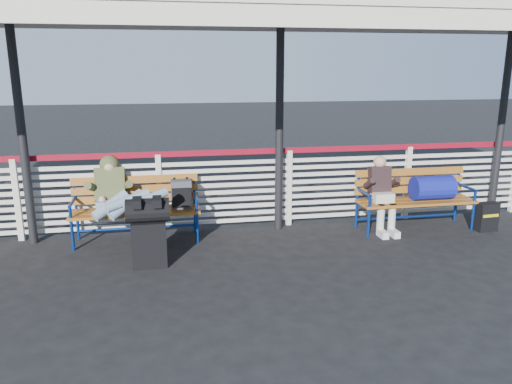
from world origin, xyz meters
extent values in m
plane|color=black|center=(0.00, 0.00, 0.00)|extent=(60.00, 60.00, 0.00)
cube|color=silver|center=(0.00, 1.90, 0.60)|extent=(12.00, 0.04, 1.04)
cube|color=maroon|center=(0.00, 1.90, 1.20)|extent=(12.00, 0.06, 0.08)
cube|color=silver|center=(0.00, 0.90, 3.08)|extent=(12.60, 3.60, 0.16)
cube|color=silver|center=(0.00, -0.85, 2.95)|extent=(12.60, 0.06, 0.30)
cylinder|color=black|center=(-1.80, 1.75, 1.50)|extent=(0.12, 0.12, 3.00)
cylinder|color=black|center=(1.80, 1.75, 1.50)|extent=(0.12, 0.12, 3.00)
cylinder|color=black|center=(5.50, 1.75, 1.50)|extent=(0.12, 0.12, 3.00)
cube|color=black|center=(-0.14, 0.57, 0.29)|extent=(0.43, 0.26, 0.58)
cylinder|color=black|center=(-0.14, 0.57, 0.73)|extent=(0.53, 0.30, 0.30)
cube|color=#A66020|center=(-0.34, 1.52, 0.45)|extent=(1.80, 0.50, 0.04)
cube|color=#A66020|center=(-0.34, 1.78, 0.72)|extent=(1.80, 0.10, 0.40)
cylinder|color=navy|center=(-1.19, 1.32, 0.23)|extent=(0.04, 0.04, 0.45)
cylinder|color=navy|center=(0.51, 1.32, 0.23)|extent=(0.04, 0.04, 0.45)
cylinder|color=navy|center=(-1.19, 1.79, 0.45)|extent=(0.04, 0.04, 0.90)
cylinder|color=navy|center=(0.51, 1.79, 0.45)|extent=(0.04, 0.04, 0.90)
cube|color=#43454A|center=(0.31, 1.54, 0.67)|extent=(0.29, 0.18, 0.41)
cube|color=#A66020|center=(3.86, 1.30, 0.45)|extent=(1.80, 0.50, 0.04)
cube|color=#A66020|center=(3.86, 1.56, 0.72)|extent=(1.80, 0.10, 0.40)
cylinder|color=navy|center=(3.01, 1.10, 0.23)|extent=(0.04, 0.04, 0.45)
cylinder|color=navy|center=(4.71, 1.10, 0.23)|extent=(0.04, 0.04, 0.45)
cylinder|color=navy|center=(3.01, 1.57, 0.45)|extent=(0.04, 0.04, 0.90)
cylinder|color=navy|center=(4.71, 1.57, 0.45)|extent=(0.04, 0.04, 0.90)
cylinder|color=#0E1087|center=(4.11, 1.30, 0.65)|extent=(0.63, 0.37, 0.37)
cube|color=#89A1B9|center=(-0.69, 1.55, 0.54)|extent=(0.36, 0.26, 0.18)
cube|color=#4C532C|center=(-0.69, 1.75, 0.80)|extent=(0.42, 0.38, 0.53)
sphere|color=#4C532C|center=(-0.69, 1.85, 1.08)|extent=(0.28, 0.28, 0.28)
sphere|color=tan|center=(-0.69, 1.81, 1.07)|extent=(0.21, 0.21, 0.21)
cube|color=black|center=(-0.26, 0.51, 0.85)|extent=(0.11, 0.27, 0.10)
cube|color=black|center=(-0.02, 0.51, 0.85)|extent=(0.11, 0.27, 0.10)
cube|color=beige|center=(3.31, 1.33, 0.53)|extent=(0.30, 0.24, 0.16)
cube|color=black|center=(3.31, 1.47, 0.78)|extent=(0.32, 0.23, 0.42)
sphere|color=tan|center=(3.31, 1.49, 1.05)|extent=(0.19, 0.19, 0.19)
cylinder|color=beige|center=(3.22, 1.15, 0.24)|extent=(0.11, 0.11, 0.46)
cylinder|color=beige|center=(3.40, 1.15, 0.24)|extent=(0.11, 0.11, 0.46)
cube|color=silver|center=(3.22, 1.05, 0.05)|extent=(0.10, 0.24, 0.10)
cube|color=silver|center=(3.40, 1.05, 0.05)|extent=(0.10, 0.24, 0.10)
cube|color=black|center=(4.91, 1.05, 0.22)|extent=(0.33, 0.20, 0.44)
cube|color=#D1C913|center=(4.91, 0.95, 0.26)|extent=(0.27, 0.04, 0.04)
camera|label=1|loc=(0.09, -5.49, 2.45)|focal=35.00mm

